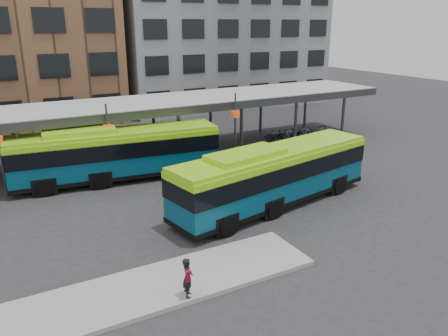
# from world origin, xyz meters

# --- Properties ---
(ground) EXTENTS (120.00, 120.00, 0.00)m
(ground) POSITION_xyz_m (0.00, 0.00, 0.00)
(ground) COLOR #28282B
(ground) RESTS_ON ground
(boarding_island) EXTENTS (14.00, 3.00, 0.18)m
(boarding_island) POSITION_xyz_m (-5.50, -3.00, 0.09)
(boarding_island) COLOR gray
(boarding_island) RESTS_ON ground
(canopy) EXTENTS (40.00, 6.53, 4.80)m
(canopy) POSITION_xyz_m (-0.06, 12.87, 3.91)
(canopy) COLOR #999B9E
(canopy) RESTS_ON ground
(building_grey) EXTENTS (24.00, 14.00, 20.00)m
(building_grey) POSITION_xyz_m (16.00, 32.00, 10.00)
(building_grey) COLOR slate
(building_grey) RESTS_ON ground
(bus_front) EXTENTS (12.55, 4.78, 3.39)m
(bus_front) POSITION_xyz_m (3.55, 1.40, 1.76)
(bus_front) COLOR navy
(bus_front) RESTS_ON ground
(bus_rear) EXTENTS (12.74, 4.10, 3.45)m
(bus_rear) POSITION_xyz_m (-2.68, 9.42, 1.80)
(bus_rear) COLOR navy
(bus_rear) RESTS_ON ground
(pedestrian) EXTENTS (0.54, 0.65, 1.50)m
(pedestrian) POSITION_xyz_m (-4.00, -4.21, 0.94)
(pedestrian) COLOR black
(pedestrian) RESTS_ON boarding_island
(bike_rack) EXTENTS (6.46, 1.67, 0.99)m
(bike_rack) POSITION_xyz_m (13.34, 12.06, 0.46)
(bike_rack) COLOR slate
(bike_rack) RESTS_ON ground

